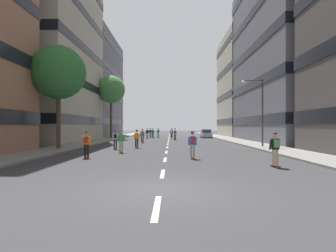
% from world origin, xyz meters
% --- Properties ---
extents(ground_plane, '(187.39, 187.39, 0.00)m').
position_xyz_m(ground_plane, '(0.00, 31.23, 0.00)').
color(ground_plane, '#333335').
extents(sidewalk_left, '(3.22, 85.89, 0.14)m').
position_xyz_m(sidewalk_left, '(-9.57, 35.14, 0.07)').
color(sidewalk_left, gray).
rests_on(sidewalk_left, ground_plane).
extents(sidewalk_right, '(3.22, 85.89, 0.14)m').
position_xyz_m(sidewalk_right, '(9.57, 35.14, 0.07)').
color(sidewalk_right, gray).
rests_on(sidewalk_right, ground_plane).
extents(lane_markings, '(0.16, 72.20, 0.01)m').
position_xyz_m(lane_markings, '(0.00, 33.00, 0.00)').
color(lane_markings, silver).
rests_on(lane_markings, ground_plane).
extents(building_left_mid, '(15.55, 18.68, 33.61)m').
position_xyz_m(building_left_mid, '(-18.90, 28.22, 16.89)').
color(building_left_mid, '#B2A893').
rests_on(building_left_mid, ground_plane).
extents(building_left_far, '(15.55, 19.49, 20.22)m').
position_xyz_m(building_left_far, '(-18.90, 47.20, 10.20)').
color(building_left_far, slate).
rests_on(building_left_far, ground_plane).
extents(building_right_mid, '(15.55, 22.50, 23.81)m').
position_xyz_m(building_right_mid, '(18.90, 28.22, 12.00)').
color(building_right_mid, slate).
rests_on(building_right_mid, ground_plane).
extents(building_right_far, '(15.55, 16.91, 20.39)m').
position_xyz_m(building_right_far, '(18.90, 47.20, 10.28)').
color(building_right_far, '#B2A893').
rests_on(building_right_far, ground_plane).
extents(parked_car_near, '(1.82, 4.40, 1.52)m').
position_xyz_m(parked_car_near, '(6.76, 41.15, 0.70)').
color(parked_car_near, '#B2B7BF').
rests_on(parked_car_near, ground_plane).
extents(street_tree_near, '(4.62, 4.62, 10.37)m').
position_xyz_m(street_tree_near, '(-9.57, 36.43, 8.16)').
color(street_tree_near, '#4C3823').
rests_on(street_tree_near, sidewalk_left).
extents(street_tree_far, '(4.74, 4.74, 9.07)m').
position_xyz_m(street_tree_far, '(-9.57, 15.21, 6.82)').
color(street_tree_far, '#4C3823').
rests_on(street_tree_far, sidewalk_left).
extents(streetlamp_right, '(2.13, 0.30, 6.50)m').
position_xyz_m(streetlamp_right, '(8.88, 17.77, 4.14)').
color(streetlamp_right, '#3F3F44').
rests_on(streetlamp_right, sidewalk_right).
extents(skater_0, '(0.56, 0.92, 1.78)m').
position_xyz_m(skater_0, '(-3.66, 37.58, 1.02)').
color(skater_0, brown).
rests_on(skater_0, ground_plane).
extents(skater_1, '(0.56, 0.92, 1.78)m').
position_xyz_m(skater_1, '(0.98, 32.37, 1.02)').
color(skater_1, brown).
rests_on(skater_1, ground_plane).
extents(skater_2, '(0.56, 0.92, 1.78)m').
position_xyz_m(skater_2, '(-4.62, 15.60, 1.02)').
color(skater_2, brown).
rests_on(skater_2, ground_plane).
extents(skater_3, '(0.54, 0.91, 1.78)m').
position_xyz_m(skater_3, '(-2.89, 17.13, 0.98)').
color(skater_3, brown).
rests_on(skater_3, ground_plane).
extents(skater_4, '(0.55, 0.92, 1.78)m').
position_xyz_m(skater_4, '(-2.90, 40.25, 1.02)').
color(skater_4, brown).
rests_on(skater_4, ground_plane).
extents(skater_5, '(0.55, 0.91, 1.78)m').
position_xyz_m(skater_5, '(1.73, 8.47, 1.02)').
color(skater_5, brown).
rests_on(skater_5, ground_plane).
extents(skater_6, '(0.55, 0.91, 1.78)m').
position_xyz_m(skater_6, '(5.61, 4.92, 1.02)').
color(skater_6, brown).
rests_on(skater_6, ground_plane).
extents(skater_7, '(0.56, 0.92, 1.78)m').
position_xyz_m(skater_7, '(-3.54, 12.47, 1.02)').
color(skater_7, brown).
rests_on(skater_7, ground_plane).
extents(skater_8, '(0.55, 0.92, 1.78)m').
position_xyz_m(skater_8, '(-3.20, 25.19, 1.02)').
color(skater_8, brown).
rests_on(skater_8, ground_plane).
extents(skater_9, '(0.57, 0.92, 1.78)m').
position_xyz_m(skater_9, '(-1.98, 41.43, 0.98)').
color(skater_9, brown).
rests_on(skater_9, ground_plane).
extents(skater_10, '(0.54, 0.90, 1.78)m').
position_xyz_m(skater_10, '(0.49, 39.26, 1.02)').
color(skater_10, brown).
rests_on(skater_10, ground_plane).
extents(skater_11, '(0.55, 0.91, 1.78)m').
position_xyz_m(skater_11, '(-5.11, 8.77, 1.02)').
color(skater_11, brown).
rests_on(skater_11, ground_plane).
extents(skater_12, '(0.53, 0.90, 1.78)m').
position_xyz_m(skater_12, '(-3.46, 41.85, 1.02)').
color(skater_12, brown).
rests_on(skater_12, ground_plane).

